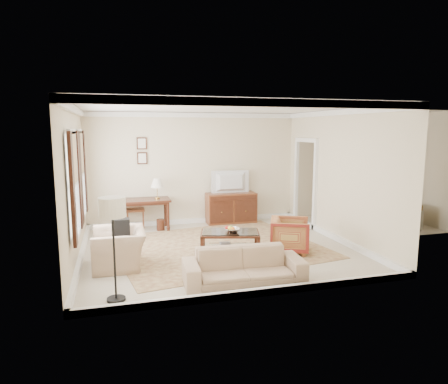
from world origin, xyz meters
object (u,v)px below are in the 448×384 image
writing_desk (141,204)px  striped_armchair (290,234)px  sideboard (231,208)px  coffee_table (230,237)px  sofa (244,261)px  tv (231,175)px  club_armchair (119,242)px

writing_desk → striped_armchair: (2.78, -2.62, -0.28)m
sideboard → writing_desk: bearing=-175.8°
coffee_table → striped_armchair: size_ratio=1.66×
sideboard → sofa: 4.27m
tv → sofa: (-1.02, -4.13, -0.91)m
sideboard → club_armchair: (-2.93, -2.77, 0.06)m
sofa → striped_armchair: bearing=47.3°
writing_desk → sideboard: (2.36, 0.17, -0.26)m
writing_desk → club_armchair: club_armchair is taller
striped_armchair → club_armchair: club_armchair is taller
striped_armchair → sofa: striped_armchair is taller
tv → sofa: size_ratio=0.50×
coffee_table → club_armchair: size_ratio=1.21×
tv → club_armchair: tv is taller
writing_desk → sofa: (1.35, -3.98, -0.29)m
tv → sofa: 4.35m
sideboard → coffee_table: 2.78m
tv → writing_desk: bearing=3.7°
tv → striped_armchair: bearing=98.4°
writing_desk → club_armchair: (-0.57, -2.60, -0.20)m
sideboard → tv: tv is taller
striped_armchair → club_armchair: (-3.34, 0.02, 0.07)m
writing_desk → sideboard: 2.38m
club_armchair → sofa: 2.36m
writing_desk → sofa: bearing=-71.3°
sideboard → club_armchair: club_armchair is taller
striped_armchair → sofa: 1.97m
coffee_table → sofa: 1.50m
sofa → coffee_table: bearing=86.1°
coffee_table → writing_desk: bearing=121.9°
sideboard → striped_armchair: sideboard is taller
writing_desk → tv: tv is taller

